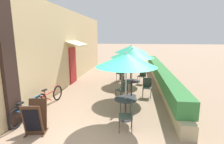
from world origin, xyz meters
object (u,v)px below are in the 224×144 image
Objects in this scene: coffee_cup_far at (133,70)px; cafe_chair_mid_back at (125,82)px; patio_table_mid at (132,85)px; menu_board at (35,118)px; bicycle_second at (50,97)px; patio_table_near at (126,105)px; patio_umbrella_mid at (132,53)px; cafe_chair_far_right at (142,75)px; cafe_chair_mid_left at (123,89)px; bicycle_leaning at (28,111)px; cafe_chair_near_right at (123,97)px; cafe_chair_far_left at (120,73)px; cafe_chair_mid_right at (147,86)px; coffee_cup_mid at (133,81)px; patio_umbrella_near at (126,60)px; patio_umbrella_far at (131,49)px; cafe_chair_near_left at (128,114)px; patio_table_far at (131,74)px; seated_patron_far_left at (121,70)px.

cafe_chair_mid_back is at bearing -101.69° from coffee_cup_far.
patio_table_mid is 4.47m from menu_board.
menu_board is at bearing -65.54° from bicycle_second.
menu_board reaches higher than patio_table_near.
cafe_chair_far_right is (0.57, 2.31, -1.50)m from patio_umbrella_mid.
patio_table_mid is 0.79× the size of menu_board.
cafe_chair_mid_left is 3.76m from bicycle_leaning.
cafe_chair_mid_back is (-0.36, 0.62, -1.50)m from patio_umbrella_mid.
cafe_chair_mid_back is at bearing 179.14° from cafe_chair_near_right.
cafe_chair_mid_right is at bearing -36.67° from cafe_chair_far_left.
coffee_cup_mid is 0.09× the size of menu_board.
patio_umbrella_near is 1.00× the size of patio_umbrella_mid.
patio_umbrella_far is (-0.11, 2.54, 0.00)m from patio_umbrella_mid.
patio_table_near is at bearing -7.72° from bicycle_second.
menu_board is at bearing -52.87° from cafe_chair_mid_back.
cafe_chair_near_right is 0.92× the size of menu_board.
patio_table_mid is 0.72m from cafe_chair_mid_back.
cafe_chair_near_left and cafe_chair_far_left have the same top height.
coffee_cup_far is 0.05× the size of bicycle_second.
cafe_chair_near_right is at bearing 103.07° from cafe_chair_far_right.
cafe_chair_mid_left is at bearing 96.83° from patio_umbrella_near.
patio_table_far is at bearing 92.57° from patio_umbrella_mid.
coffee_cup_far is (-0.03, 2.62, 0.00)m from coffee_cup_mid.
patio_umbrella_near is 5.02m from coffee_cup_far.
cafe_chair_near_left is 1.17× the size of patio_table_far.
patio_table_far is (-0.11, 2.54, -1.49)m from patio_umbrella_mid.
coffee_cup_far is at bearing -32.76° from patio_table_far.
coffee_cup_mid is 0.07× the size of seated_patron_far_left.
bicycle_leaning is (-3.36, -5.35, -0.44)m from coffee_cup_far.
cafe_chair_mid_back is 9.67× the size of coffee_cup_mid.
cafe_chair_near_left is at bearing -58.41° from seated_patron_far_left.
patio_umbrella_far is at bearing 6.13° from cafe_chair_far_left.
patio_umbrella_mid is at bearing 33.12° from bicycle_second.
bicycle_second is at bearing -127.64° from patio_umbrella_far.
seated_patron_far_left is at bearing -57.32° from cafe_chair_mid_right.
patio_table_mid reaches higher than bicycle_leaning.
cafe_chair_near_right is 9.67× the size of coffee_cup_mid.
patio_table_mid is 1.00× the size of patio_table_far.
coffee_cup_far reaches higher than patio_table_near.
patio_umbrella_near is 2.41m from patio_umbrella_mid.
cafe_chair_mid_back is 2.29m from seated_patron_far_left.
bicycle_second is (-3.26, -1.54, -1.67)m from patio_umbrella_mid.
cafe_chair_mid_left and cafe_chair_mid_back have the same top height.
patio_umbrella_mid is 3.98m from bicycle_second.
cafe_chair_mid_left is 3.75m from menu_board.
coffee_cup_mid is at bearing 165.17° from cafe_chair_near_right.
patio_table_mid is 8.28× the size of coffee_cup_mid.
patio_umbrella_mid is at bearing 6.13° from cafe_chair_mid_right.
cafe_chair_near_left reaches higher than patio_table_far.
patio_umbrella_near is at bearing -58.13° from cafe_chair_far_left.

